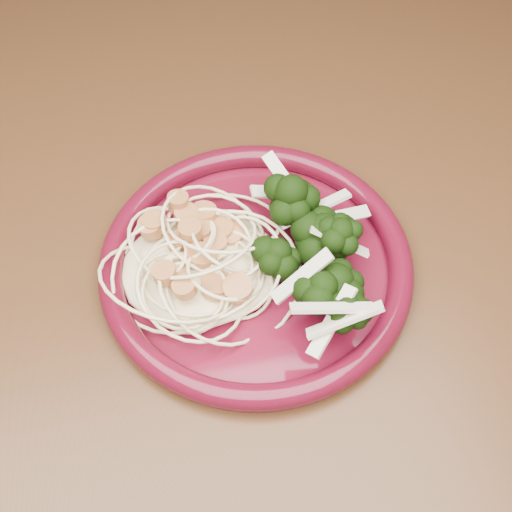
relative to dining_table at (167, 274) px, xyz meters
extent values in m
plane|color=brown|center=(0.00, 0.00, -0.65)|extent=(3.50, 3.50, 0.00)
cube|color=#472814|center=(0.00, 0.00, 0.08)|extent=(1.20, 0.80, 0.04)
cylinder|color=#472814|center=(0.55, 0.35, -0.30)|extent=(0.06, 0.06, 0.71)
cylinder|color=#530A1B|center=(0.07, -0.08, 0.10)|extent=(0.26, 0.26, 0.01)
torus|color=#530B1C|center=(0.07, -0.08, 0.11)|extent=(0.27, 0.27, 0.02)
ellipsoid|color=beige|center=(0.03, -0.07, 0.12)|extent=(0.14, 0.12, 0.03)
ellipsoid|color=black|center=(0.12, -0.08, 0.13)|extent=(0.10, 0.15, 0.05)
camera|label=1|loc=(0.01, -0.39, 0.56)|focal=50.00mm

